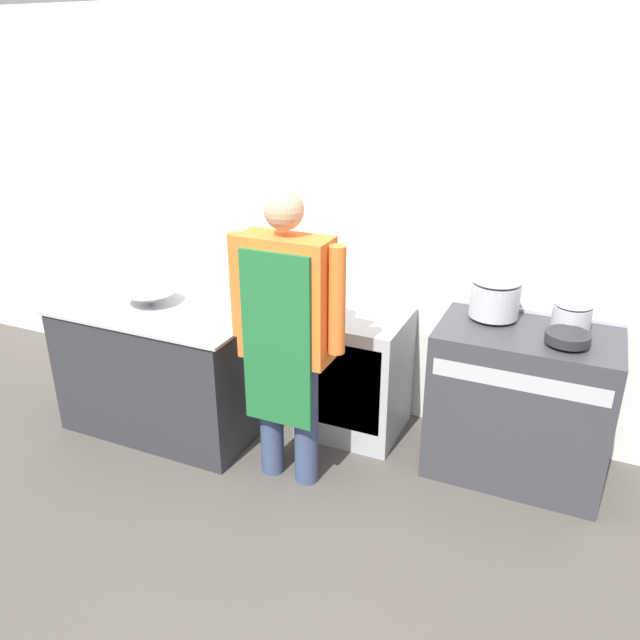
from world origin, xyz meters
name	(u,v)px	position (x,y,z in m)	size (l,w,h in m)	color
ground_plane	(234,550)	(0.00, 0.00, 0.00)	(14.00, 14.00, 0.00)	#4C4742
wall_back	(356,221)	(0.00, 1.67, 1.35)	(8.00, 0.05, 2.70)	white
prep_counter	(164,368)	(-1.03, 0.85, 0.43)	(1.33, 0.72, 0.86)	#2D2D33
stove	(520,403)	(1.20, 1.29, 0.46)	(1.00, 0.61, 0.95)	#38383D
fridge_unit	(355,373)	(0.14, 1.33, 0.42)	(0.64, 0.58, 0.83)	#A8ADB2
person_cook	(286,325)	(-0.02, 0.68, 0.99)	(0.69, 0.24, 1.73)	#38476B
mixing_bowl	(150,297)	(-1.12, 0.89, 0.91)	(0.35, 0.35, 0.09)	#B2B5BC
stock_pot	(495,296)	(0.97, 1.39, 1.07)	(0.28, 0.28, 0.24)	#B2B5BC
saute_pan	(568,337)	(1.40, 1.18, 0.97)	(0.24, 0.24, 0.05)	#262628
sauce_pot	(572,314)	(1.40, 1.39, 1.02)	(0.21, 0.21, 0.16)	#B2B5BC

